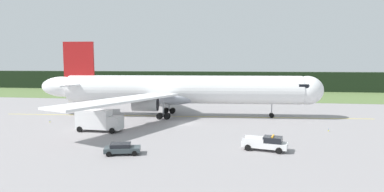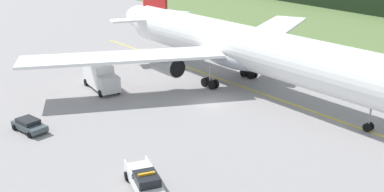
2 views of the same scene
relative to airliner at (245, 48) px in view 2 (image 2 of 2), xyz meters
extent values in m
plane|color=gray|center=(2.45, -7.30, -5.29)|extent=(320.00, 320.00, 0.00)
cube|color=yellow|center=(0.66, 0.05, -5.28)|extent=(73.74, 5.91, 0.01)
cylinder|color=white|center=(0.66, 0.05, 0.14)|extent=(46.49, 9.03, 5.54)
ellipsoid|color=white|center=(-24.03, -1.83, 0.56)|extent=(9.15, 4.82, 4.15)
ellipsoid|color=#A6ADB9|center=(-1.64, -0.13, -1.38)|extent=(12.39, 6.71, 3.05)
cube|color=white|center=(-8.74, 12.99, -0.55)|extent=(17.32, 24.36, 0.35)
cylinder|color=#A7A7A7|center=(-5.59, 8.42, -1.76)|extent=(4.51, 2.82, 2.50)
cylinder|color=black|center=(-3.38, 8.59, -1.76)|extent=(0.29, 2.30, 2.30)
cube|color=white|center=(-6.67, -14.17, -0.55)|extent=(14.26, 25.27, 0.35)
cylinder|color=#A7A7A7|center=(-4.25, -9.17, -1.76)|extent=(4.51, 2.82, 2.50)
cylinder|color=black|center=(-2.04, -9.00, -1.76)|extent=(0.29, 2.30, 2.30)
cube|color=white|center=(-21.28, 2.14, 1.11)|extent=(5.11, 7.56, 0.28)
cube|color=white|center=(-20.71, -5.34, 1.11)|extent=(4.20, 7.52, 0.28)
cylinder|color=gray|center=(18.17, 1.38, -3.51)|extent=(0.20, 0.20, 2.66)
cylinder|color=black|center=(18.15, 1.64, -4.84)|extent=(0.91, 0.29, 0.90)
cylinder|color=black|center=(18.19, 1.12, -4.84)|extent=(0.91, 0.29, 0.90)
cylinder|color=gray|center=(-2.91, 3.39, -3.36)|extent=(0.28, 0.28, 2.66)
cylinder|color=black|center=(-2.19, 3.09, -4.69)|extent=(1.22, 0.39, 1.20)
cylinder|color=black|center=(-2.24, 3.79, -4.69)|extent=(1.22, 0.39, 1.20)
cylinder|color=black|center=(-3.59, 2.99, -4.69)|extent=(1.22, 0.39, 1.20)
cylinder|color=black|center=(-3.64, 3.69, -4.69)|extent=(1.22, 0.39, 1.20)
cylinder|color=gray|center=(-2.37, -3.79, -3.36)|extent=(0.28, 0.28, 2.66)
cylinder|color=black|center=(-1.70, -3.39, -4.69)|extent=(1.22, 0.39, 1.20)
cylinder|color=black|center=(-1.64, -4.09, -4.69)|extent=(1.22, 0.39, 1.20)
cylinder|color=black|center=(-3.09, -3.50, -4.69)|extent=(1.22, 0.39, 1.20)
cylinder|color=black|center=(-3.04, -4.19, -4.69)|extent=(1.22, 0.39, 1.20)
cube|color=silver|center=(15.24, -23.18, -4.56)|extent=(5.70, 3.07, 0.70)
cube|color=black|center=(16.19, -23.40, -3.86)|extent=(2.50, 2.19, 0.70)
cube|color=silver|center=(14.18, -22.01, -3.98)|extent=(2.55, 0.68, 0.45)
cube|color=silver|center=(13.78, -23.77, -3.98)|extent=(2.55, 0.68, 0.45)
cube|color=orange|center=(16.19, -23.40, -3.43)|extent=(0.49, 1.34, 0.16)
cylinder|color=black|center=(13.67, -21.82, -4.91)|extent=(0.79, 0.40, 0.76)
cylinder|color=black|center=(13.23, -23.71, -4.91)|extent=(0.79, 0.40, 0.76)
cube|color=silver|center=(-6.88, -16.12, -3.84)|extent=(2.00, 2.48, 2.00)
cube|color=white|center=(-10.45, -15.97, -3.37)|extent=(5.34, 2.62, 2.93)
cylinder|color=#99999E|center=(-9.40, -16.01, -4.93)|extent=(0.77, 0.13, 1.04)
cylinder|color=#99999E|center=(-11.49, -15.92, -4.93)|extent=(0.77, 0.13, 1.04)
cylinder|color=black|center=(-6.83, -14.92, -4.84)|extent=(0.91, 0.30, 0.90)
cylinder|color=black|center=(-6.93, -17.32, -4.84)|extent=(0.91, 0.30, 0.90)
cylinder|color=black|center=(-12.23, -14.69, -4.84)|extent=(0.91, 0.30, 0.90)
cylinder|color=black|center=(-12.33, -17.09, -4.84)|extent=(0.91, 0.30, 0.90)
cube|color=#3C484C|center=(-1.30, -27.51, -4.71)|extent=(4.46, 2.87, 0.55)
cube|color=black|center=(-1.50, -27.57, -4.21)|extent=(2.65, 2.18, 0.45)
cylinder|color=black|center=(-0.16, -26.22, -4.99)|extent=(0.63, 0.33, 0.60)
cylinder|color=black|center=(0.34, -28.04, -4.99)|extent=(0.63, 0.33, 0.60)
cylinder|color=black|center=(-2.94, -26.98, -4.99)|extent=(0.63, 0.33, 0.60)
cylinder|color=black|center=(-2.44, -28.80, -4.99)|extent=(0.63, 0.33, 0.60)
cylinder|color=yellow|center=(-21.73, -10.33, -5.11)|extent=(0.10, 0.10, 0.35)
sphere|color=blue|center=(-21.73, -10.33, -4.89)|extent=(0.12, 0.12, 0.12)
camera|label=1|loc=(12.53, -62.34, 5.30)|focal=29.91mm
camera|label=2|loc=(43.77, -37.82, 13.93)|focal=42.76mm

